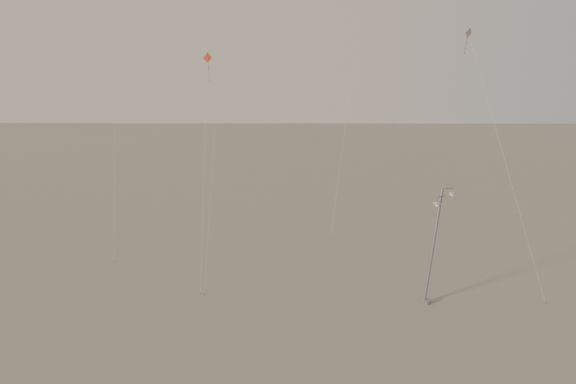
{
  "coord_description": "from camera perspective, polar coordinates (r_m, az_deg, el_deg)",
  "views": [
    {
      "loc": [
        -0.25,
        -25.64,
        16.15
      ],
      "look_at": [
        -0.53,
        5.0,
        6.55
      ],
      "focal_mm": 28.0,
      "sensor_mm": 36.0,
      "label": 1
    }
  ],
  "objects": [
    {
      "name": "kite_3",
      "position": [
        34.69,
        -10.32,
        11.2
      ],
      "size": [
        0.73,
        8.07,
        16.08
      ],
      "rotation": [
        0.0,
        0.0,
        -0.13
      ],
      "color": "#983116",
      "rests_on": "ground"
    },
    {
      "name": "kite_4",
      "position": [
        35.19,
        23.6,
        11.99
      ],
      "size": [
        4.71,
        7.78,
        17.79
      ],
      "rotation": [
        0.0,
        0.0,
        2.12
      ],
      "color": "#332E2B",
      "rests_on": "ground"
    },
    {
      "name": "street_lamp",
      "position": [
        30.47,
        18.16,
        -6.15
      ],
      "size": [
        1.53,
        0.94,
        8.3
      ],
      "color": "gray",
      "rests_on": "ground"
    },
    {
      "name": "ground",
      "position": [
        30.3,
        0.94,
        -14.81
      ],
      "size": [
        160.0,
        160.0,
        0.0
      ],
      "primitive_type": "plane",
      "color": "gray",
      "rests_on": "ground"
    }
  ]
}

